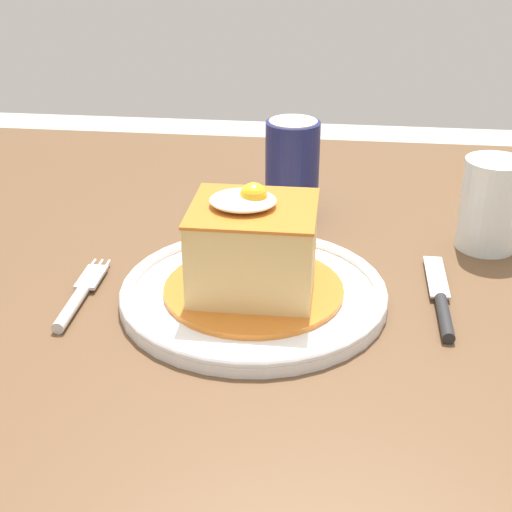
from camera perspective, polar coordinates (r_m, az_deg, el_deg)
dining_table at (r=0.86m, az=0.94°, el=-6.68°), size 1.28×0.92×0.72m
main_plate at (r=0.74m, az=-0.19°, el=-2.85°), size 0.27×0.27×0.02m
sandwich_meal at (r=0.71m, az=-0.22°, el=0.36°), size 0.18×0.18×0.12m
fork at (r=0.75m, az=-13.63°, el=-3.16°), size 0.02×0.14×0.01m
knife at (r=0.74m, az=14.21°, el=-3.70°), size 0.02×0.17×0.01m
soda_can at (r=0.91m, az=2.81°, el=6.66°), size 0.07×0.07×0.12m
drinking_glass at (r=0.87m, az=17.63°, el=3.38°), size 0.07×0.07×0.10m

